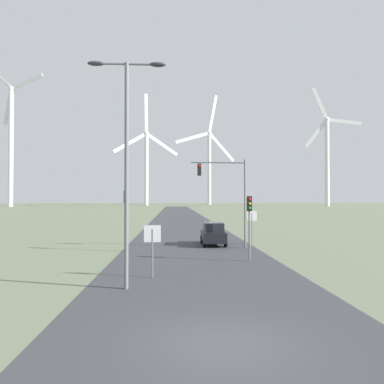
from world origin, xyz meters
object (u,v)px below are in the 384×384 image
at_px(traffic_light_post_near_left, 126,207).
at_px(car_approaching, 213,234).
at_px(traffic_light_mast_overhead, 228,186).
at_px(streetlamp, 127,145).
at_px(stop_sign_far, 252,221).
at_px(traffic_light_post_near_right, 249,214).
at_px(wind_turbine_right, 327,153).
at_px(wind_turbine_left, 146,159).
at_px(wind_turbine_center, 209,159).
at_px(wind_turbine_far_left, 11,137).
at_px(stop_sign_near, 152,241).

relative_size(traffic_light_post_near_left, car_approaching, 1.05).
xyz_separation_m(traffic_light_mast_overhead, car_approaching, (-0.88, 2.02, -3.82)).
bearing_deg(streetlamp, stop_sign_far, 60.50).
xyz_separation_m(traffic_light_post_near_right, wind_turbine_right, (70.11, 155.97, 23.18)).
height_order(streetlamp, stop_sign_far, streetlamp).
distance_m(wind_turbine_left, wind_turbine_center, 43.53).
bearing_deg(stop_sign_far, wind_turbine_center, 85.55).
bearing_deg(traffic_light_post_near_left, wind_turbine_left, 93.69).
height_order(car_approaching, wind_turbine_far_left, wind_turbine_far_left).
distance_m(traffic_light_post_near_left, car_approaching, 7.75).
distance_m(traffic_light_mast_overhead, wind_turbine_center, 201.75).
height_order(stop_sign_near, car_approaching, stop_sign_near).
distance_m(traffic_light_mast_overhead, wind_turbine_left, 178.53).
relative_size(stop_sign_near, wind_turbine_center, 0.04).
height_order(stop_sign_near, wind_turbine_right, wind_turbine_right).
xyz_separation_m(wind_turbine_far_left, wind_turbine_center, (97.07, 51.45, -4.38)).
bearing_deg(wind_turbine_far_left, traffic_light_post_near_right, -62.61).
height_order(stop_sign_near, wind_turbine_far_left, wind_turbine_far_left).
bearing_deg(stop_sign_far, traffic_light_mast_overhead, -133.27).
bearing_deg(streetlamp, car_approaching, 70.26).
relative_size(streetlamp, wind_turbine_left, 0.16).
xyz_separation_m(streetlamp, traffic_light_post_near_right, (6.53, 6.53, -3.16)).
bearing_deg(wind_turbine_center, stop_sign_far, -94.45).
distance_m(stop_sign_near, traffic_light_mast_overhead, 11.81).
relative_size(traffic_light_post_near_right, traffic_light_mast_overhead, 0.58).
relative_size(traffic_light_mast_overhead, wind_turbine_left, 0.11).
distance_m(traffic_light_post_near_left, wind_turbine_left, 179.41).
relative_size(traffic_light_post_near_left, traffic_light_mast_overhead, 0.64).
distance_m(wind_turbine_far_left, wind_turbine_center, 109.95).
height_order(stop_sign_near, wind_turbine_left, wind_turbine_left).
distance_m(traffic_light_post_near_left, wind_turbine_center, 204.05).
relative_size(traffic_light_mast_overhead, wind_turbine_center, 0.10).
relative_size(stop_sign_near, traffic_light_post_near_right, 0.64).
height_order(traffic_light_mast_overhead, wind_turbine_center, wind_turbine_center).
height_order(traffic_light_post_near_left, wind_turbine_right, wind_turbine_right).
distance_m(car_approaching, wind_turbine_far_left, 168.84).
height_order(traffic_light_post_near_right, wind_turbine_far_left, wind_turbine_far_left).
bearing_deg(wind_turbine_center, traffic_light_post_near_left, -97.15).
bearing_deg(wind_turbine_right, wind_turbine_left, 163.66).
relative_size(traffic_light_post_near_right, wind_turbine_left, 0.06).
bearing_deg(wind_turbine_left, wind_turbine_far_left, -154.98).
distance_m(streetlamp, wind_turbine_left, 190.15).
relative_size(stop_sign_far, wind_turbine_far_left, 0.04).
distance_m(stop_sign_near, wind_turbine_right, 178.94).
bearing_deg(car_approaching, wind_turbine_right, 64.24).
xyz_separation_m(car_approaching, wind_turbine_left, (-18.07, 174.32, 24.25)).
height_order(wind_turbine_left, wind_turbine_center, wind_turbine_center).
distance_m(traffic_light_post_near_right, traffic_light_mast_overhead, 6.18).
relative_size(traffic_light_post_near_right, car_approaching, 0.95).
distance_m(traffic_light_post_near_right, wind_turbine_center, 207.74).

